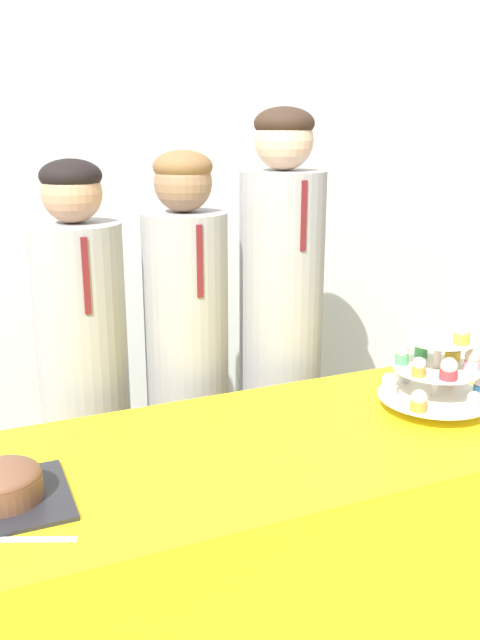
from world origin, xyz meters
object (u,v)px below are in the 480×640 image
at_px(cupcake_stand, 436,372).
at_px(student_1, 188,383).
at_px(student_0, 86,402).
at_px(student_2, 280,351).
at_px(round_cake, 4,485).
at_px(cake_knife, 0,540).

xyz_separation_m(cupcake_stand, student_1, (-0.54, 0.59, -0.16)).
xyz_separation_m(student_0, student_2, (0.69, 0.00, 0.08)).
relative_size(student_0, student_2, 0.91).
bearing_deg(cupcake_stand, round_cake, -178.36).
distance_m(student_0, student_2, 0.69).
height_order(round_cake, cake_knife, round_cake).
xyz_separation_m(cake_knife, student_1, (0.65, 0.76, -0.05)).
height_order(cake_knife, student_2, student_2).
height_order(round_cake, cupcake_stand, cupcake_stand).
bearing_deg(student_1, round_cake, -135.31).
bearing_deg(cake_knife, student_2, 60.25).
relative_size(cake_knife, student_0, 0.15).
xyz_separation_m(round_cake, cupcake_stand, (1.17, 0.03, 0.07)).
distance_m(round_cake, student_1, 0.89).
distance_m(cake_knife, student_0, 0.83).
distance_m(round_cake, student_2, 1.16).
xyz_separation_m(round_cake, student_2, (0.98, 0.62, -0.02)).
height_order(cake_knife, cupcake_stand, cupcake_stand).
relative_size(student_0, student_1, 0.99).
bearing_deg(student_2, cupcake_stand, -71.97).
distance_m(cake_knife, cupcake_stand, 1.21).
bearing_deg(student_0, cake_knife, -112.30).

